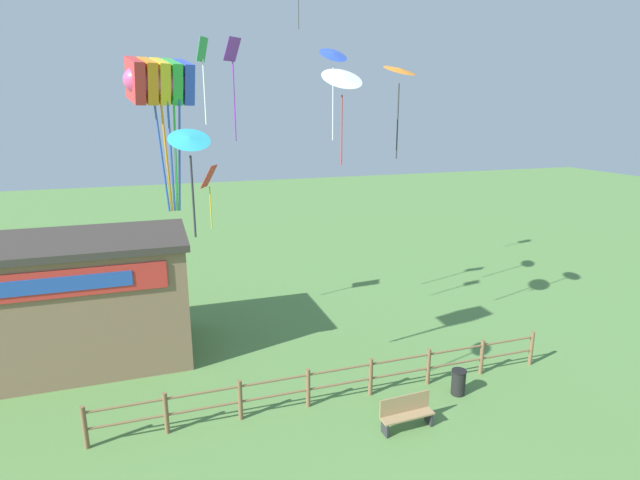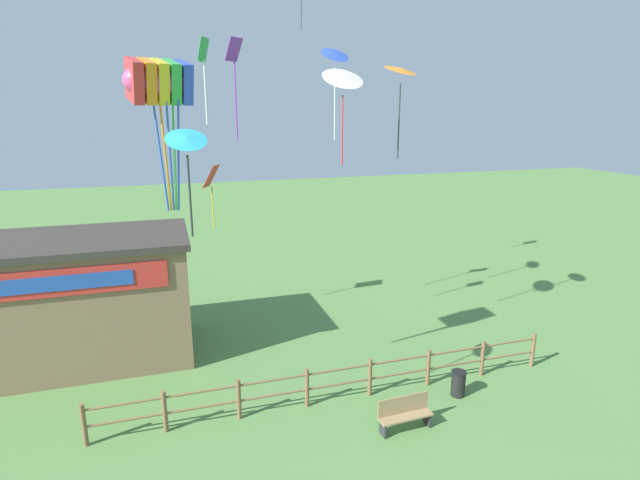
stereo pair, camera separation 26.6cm
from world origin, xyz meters
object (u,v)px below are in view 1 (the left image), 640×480
at_px(kite_blue_delta, 333,57).
at_px(kite_purple_streamer, 233,70).
at_px(kite_white_delta, 342,79).
at_px(kite_red_diamond, 209,183).
at_px(kite_orange_delta, 399,72).
at_px(park_bench_near_fence, 406,412).
at_px(seaside_building, 61,302).
at_px(trash_bin, 458,382).
at_px(kite_cyan_delta, 190,143).
at_px(kite_rainbow_parafoil, 160,82).
at_px(kite_green_diamond, 203,66).

distance_m(kite_blue_delta, kite_purple_streamer, 3.89).
bearing_deg(kite_white_delta, kite_purple_streamer, 137.02).
height_order(kite_red_diamond, kite_orange_delta, kite_orange_delta).
bearing_deg(kite_orange_delta, park_bench_near_fence, -111.44).
relative_size(kite_orange_delta, kite_purple_streamer, 0.92).
xyz_separation_m(seaside_building, kite_blue_delta, (10.38, 0.30, 8.59)).
bearing_deg(kite_orange_delta, trash_bin, -85.34).
height_order(kite_red_diamond, kite_cyan_delta, kite_cyan_delta).
distance_m(seaside_building, kite_rainbow_parafoil, 9.54).
distance_m(trash_bin, kite_orange_delta, 10.73).
bearing_deg(park_bench_near_fence, kite_blue_delta, 86.35).
height_order(trash_bin, kite_green_diamond, kite_green_diamond).
bearing_deg(kite_orange_delta, kite_rainbow_parafoil, -161.82).
bearing_deg(kite_rainbow_parafoil, kite_blue_delta, 37.87).
bearing_deg(kite_cyan_delta, kite_rainbow_parafoil, 100.65).
distance_m(kite_red_diamond, kite_cyan_delta, 9.51).
xyz_separation_m(park_bench_near_fence, kite_rainbow_parafoil, (-6.03, 2.69, 9.12)).
bearing_deg(park_bench_near_fence, kite_green_diamond, 127.82).
relative_size(park_bench_near_fence, kite_green_diamond, 0.60).
relative_size(kite_blue_delta, kite_red_diamond, 1.35).
bearing_deg(park_bench_near_fence, kite_cyan_delta, 177.58).
relative_size(seaside_building, kite_blue_delta, 2.51).
distance_m(kite_blue_delta, kite_red_diamond, 6.98).
bearing_deg(kite_green_diamond, kite_purple_streamer, 56.48).
bearing_deg(seaside_building, trash_bin, -27.42).
height_order(park_bench_near_fence, kite_purple_streamer, kite_purple_streamer).
distance_m(trash_bin, kite_rainbow_parafoil, 12.63).
xyz_separation_m(kite_red_diamond, kite_orange_delta, (6.36, -4.03, 4.19)).
bearing_deg(kite_orange_delta, kite_red_diamond, 147.62).
distance_m(kite_white_delta, kite_cyan_delta, 7.29).
bearing_deg(kite_rainbow_parafoil, park_bench_near_fence, -24.03).
relative_size(seaside_building, kite_rainbow_parafoil, 2.24).
height_order(kite_rainbow_parafoil, kite_red_diamond, kite_rainbow_parafoil).
bearing_deg(kite_red_diamond, kite_purple_streamer, -60.33).
xyz_separation_m(park_bench_near_fence, kite_blue_delta, (0.50, 7.76, 10.40)).
xyz_separation_m(trash_bin, kite_green_diamond, (-7.05, 4.86, 9.89)).
distance_m(kite_white_delta, kite_blue_delta, 3.11).
bearing_deg(kite_orange_delta, kite_purple_streamer, 155.84).
distance_m(kite_rainbow_parafoil, kite_green_diamond, 3.60).
distance_m(kite_white_delta, kite_orange_delta, 2.39).
height_order(kite_white_delta, kite_cyan_delta, kite_white_delta).
bearing_deg(park_bench_near_fence, kite_rainbow_parafoil, 155.97).
bearing_deg(kite_cyan_delta, kite_green_diamond, 80.31).
height_order(kite_white_delta, kite_orange_delta, kite_orange_delta).
height_order(trash_bin, kite_rainbow_parafoil, kite_rainbow_parafoil).
relative_size(seaside_building, kite_green_diamond, 3.31).
height_order(kite_cyan_delta, kite_orange_delta, kite_orange_delta).
bearing_deg(kite_white_delta, kite_green_diamond, 166.75).
relative_size(kite_rainbow_parafoil, kite_white_delta, 1.22).
distance_m(kite_cyan_delta, kite_green_diamond, 6.13).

